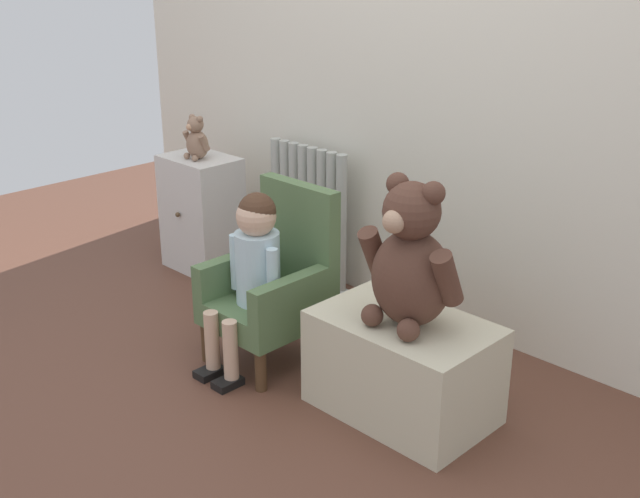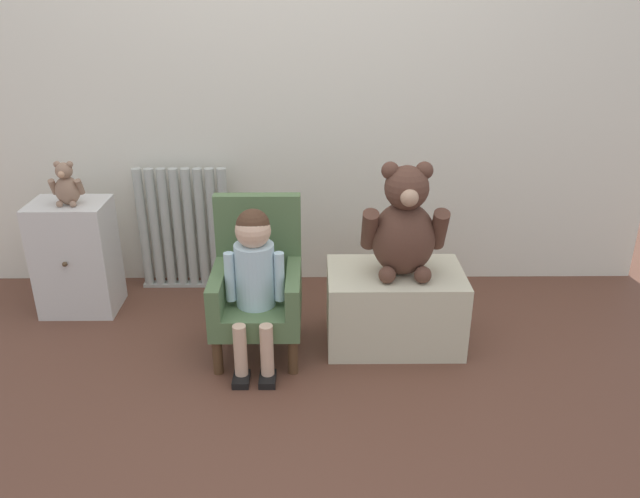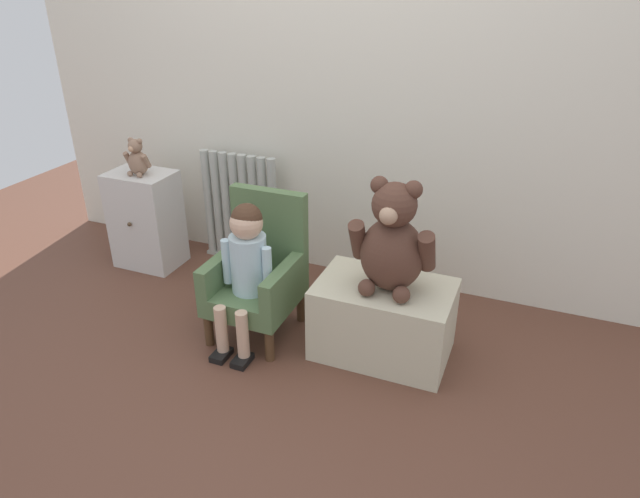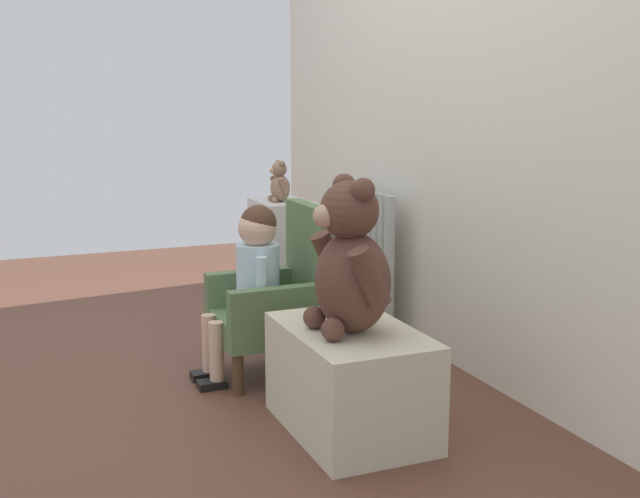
# 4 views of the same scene
# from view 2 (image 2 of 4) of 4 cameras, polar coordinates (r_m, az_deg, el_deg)

# --- Properties ---
(ground_plane) EXTENTS (6.00, 6.00, 0.00)m
(ground_plane) POSITION_cam_2_polar(r_m,az_deg,el_deg) (2.52, -2.90, -14.93)
(ground_plane) COLOR brown
(back_wall) EXTENTS (3.80, 0.05, 2.40)m
(back_wall) POSITION_cam_2_polar(r_m,az_deg,el_deg) (3.24, -2.48, 17.05)
(back_wall) COLOR silver
(back_wall) RESTS_ON ground_plane
(radiator) EXTENTS (0.50, 0.05, 0.67)m
(radiator) POSITION_cam_2_polar(r_m,az_deg,el_deg) (3.40, -12.31, 1.73)
(radiator) COLOR #ACB1A9
(radiator) RESTS_ON ground_plane
(small_dresser) EXTENTS (0.37, 0.29, 0.58)m
(small_dresser) POSITION_cam_2_polar(r_m,az_deg,el_deg) (3.33, -21.39, -0.70)
(small_dresser) COLOR silver
(small_dresser) RESTS_ON ground_plane
(child_armchair) EXTENTS (0.39, 0.42, 0.69)m
(child_armchair) POSITION_cam_2_polar(r_m,az_deg,el_deg) (2.80, -5.72, -3.28)
(child_armchair) COLOR #526D44
(child_armchair) RESTS_ON ground_plane
(child_figure) EXTENTS (0.25, 0.35, 0.70)m
(child_figure) POSITION_cam_2_polar(r_m,az_deg,el_deg) (2.63, -6.04, -1.67)
(child_figure) COLOR silver
(child_figure) RESTS_ON ground_plane
(low_bench) EXTENTS (0.61, 0.39, 0.36)m
(low_bench) POSITION_cam_2_polar(r_m,az_deg,el_deg) (2.89, 6.79, -5.28)
(low_bench) COLOR beige
(low_bench) RESTS_ON ground_plane
(large_teddy_bear) EXTENTS (0.37, 0.26, 0.51)m
(large_teddy_bear) POSITION_cam_2_polar(r_m,az_deg,el_deg) (2.71, 7.72, 2.06)
(large_teddy_bear) COLOR #523327
(large_teddy_bear) RESTS_ON low_bench
(small_teddy_bear) EXTENTS (0.15, 0.11, 0.21)m
(small_teddy_bear) POSITION_cam_2_polar(r_m,az_deg,el_deg) (3.18, -22.16, 5.38)
(small_teddy_bear) COLOR #8C6B56
(small_teddy_bear) RESTS_ON small_dresser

